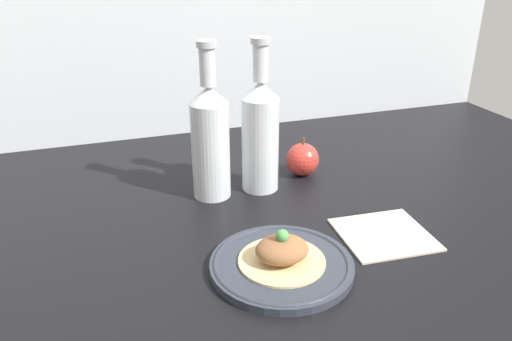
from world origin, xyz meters
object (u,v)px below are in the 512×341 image
cider_bottle_left (210,138)px  plate (282,264)px  cider_bottle_right (260,132)px  apple (303,159)px  plated_food (282,252)px

cider_bottle_left → plate: bearing=-82.0°
cider_bottle_left → cider_bottle_right: size_ratio=1.00×
plate → cider_bottle_right: bearing=77.5°
plate → cider_bottle_left: bearing=98.0°
apple → plate: bearing=-118.6°
plated_food → cider_bottle_left: (-3.99, 28.54, 9.15)cm
plate → plated_food: (0.00, 0.00, 2.33)cm
cider_bottle_left → plated_food: bearing=-82.0°
plated_food → cider_bottle_right: size_ratio=0.44×
plated_food → apple: apple is taller
plate → plated_food: plated_food is taller
cider_bottle_right → apple: size_ratio=3.59×
plate → plated_food: 2.33cm
cider_bottle_right → cider_bottle_left: bearing=180.0°
cider_bottle_left → apple: bearing=8.8°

